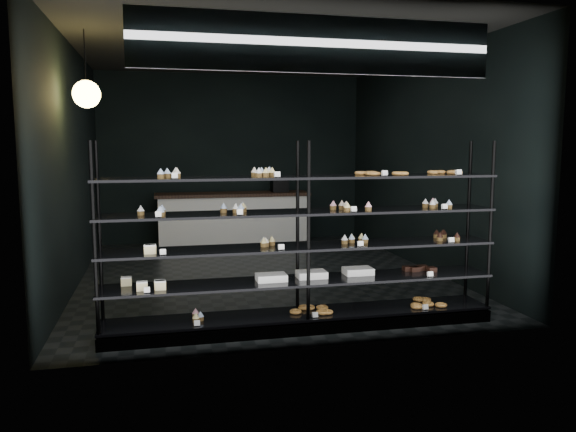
{
  "coord_description": "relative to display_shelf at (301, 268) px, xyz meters",
  "views": [
    {
      "loc": [
        -1.4,
        -7.84,
        1.88
      ],
      "look_at": [
        -0.03,
        -1.9,
        1.09
      ],
      "focal_mm": 35.0,
      "sensor_mm": 36.0,
      "label": 1
    }
  ],
  "objects": [
    {
      "name": "display_shelf",
      "position": [
        0.0,
        0.0,
        0.0
      ],
      "size": [
        4.0,
        0.5,
        1.91
      ],
      "color": "black",
      "rests_on": "room"
    },
    {
      "name": "service_counter",
      "position": [
        -0.03,
        4.95,
        -0.13
      ],
      "size": [
        2.84,
        0.65,
        1.23
      ],
      "color": "silver",
      "rests_on": "room"
    },
    {
      "name": "pendant_lamp",
      "position": [
        -2.16,
        1.57,
        1.82
      ],
      "size": [
        0.32,
        0.32,
        0.89
      ],
      "color": "black",
      "rests_on": "room"
    },
    {
      "name": "room",
      "position": [
        0.03,
        2.45,
        0.97
      ],
      "size": [
        5.01,
        6.01,
        3.2
      ],
      "color": "black",
      "rests_on": "ground"
    },
    {
      "name": "signage",
      "position": [
        0.03,
        -0.48,
        2.12
      ],
      "size": [
        3.3,
        0.05,
        0.5
      ],
      "color": "#0C0D3C",
      "rests_on": "room"
    }
  ]
}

